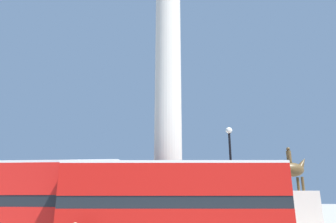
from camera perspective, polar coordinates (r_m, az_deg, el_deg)
monument_column at (r=20.67m, az=-0.00°, el=-4.05°), size 5.57×5.57×20.99m
bus_a at (r=14.98m, az=1.19°, el=-17.02°), size 10.65×3.32×4.25m
bus_b at (r=18.25m, az=-26.98°, el=-14.92°), size 11.42×2.94×4.40m
equestrian_statue at (r=24.97m, az=22.96°, el=-16.21°), size 3.39×2.79×6.34m
street_lamp at (r=18.52m, az=12.05°, el=-12.52°), size 0.40×0.40×6.78m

